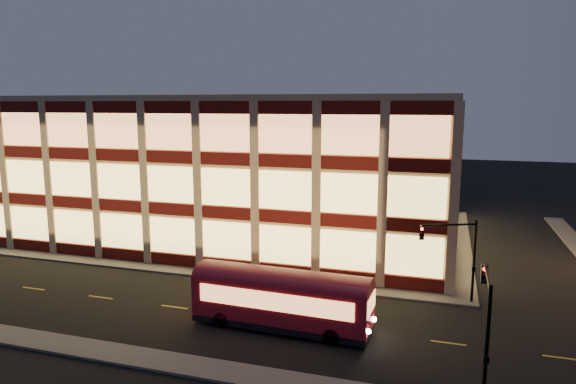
% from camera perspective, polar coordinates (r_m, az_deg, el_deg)
% --- Properties ---
extents(ground, '(200.00, 200.00, 0.00)m').
position_cam_1_polar(ground, '(43.70, -13.16, -8.88)').
color(ground, black).
rests_on(ground, ground).
extents(sidewalk_office_south, '(54.00, 2.00, 0.15)m').
position_cam_1_polar(sidewalk_office_south, '(46.01, -15.78, -7.94)').
color(sidewalk_office_south, '#514F4C').
rests_on(sidewalk_office_south, ground).
extents(sidewalk_office_east, '(2.00, 30.00, 0.15)m').
position_cam_1_polar(sidewalk_office_east, '(54.30, 18.55, -5.36)').
color(sidewalk_office_east, '#514F4C').
rests_on(sidewalk_office_east, ground).
extents(sidewalk_near, '(100.00, 2.00, 0.15)m').
position_cam_1_polar(sidewalk_near, '(33.96, -24.70, -14.98)').
color(sidewalk_near, '#514F4C').
rests_on(sidewalk_near, ground).
extents(office_building, '(50.45, 30.45, 14.50)m').
position_cam_1_polar(office_building, '(58.16, -7.48, 3.25)').
color(office_building, tan).
rests_on(office_building, ground).
extents(traffic_signal_far, '(3.79, 1.87, 6.00)m').
position_cam_1_polar(traffic_signal_far, '(37.05, 18.09, -5.86)').
color(traffic_signal_far, black).
rests_on(traffic_signal_far, ground).
extents(traffic_signal_near, '(0.32, 4.45, 6.00)m').
position_cam_1_polar(traffic_signal_near, '(26.40, 21.15, -12.38)').
color(traffic_signal_near, black).
rests_on(traffic_signal_near, ground).
extents(trolley_bus, '(11.20, 3.29, 3.76)m').
position_cam_1_polar(trolley_bus, '(32.33, -0.71, -11.45)').
color(trolley_bus, maroon).
rests_on(trolley_bus, ground).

